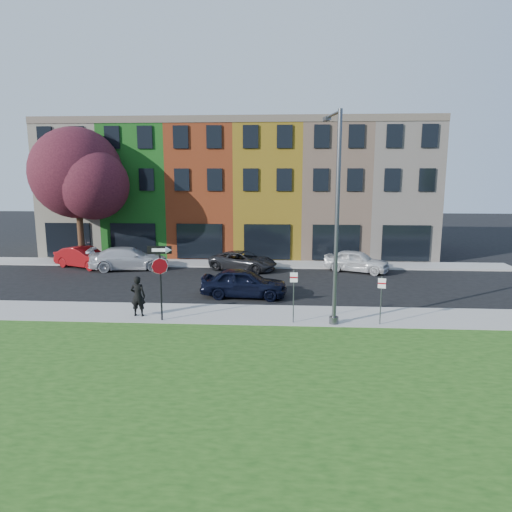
# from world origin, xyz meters

# --- Properties ---
(ground) EXTENTS (120.00, 120.00, 0.00)m
(ground) POSITION_xyz_m (0.00, 0.00, 0.00)
(ground) COLOR black
(ground) RESTS_ON ground
(sidewalk_near) EXTENTS (40.00, 3.00, 0.12)m
(sidewalk_near) POSITION_xyz_m (2.00, 3.00, 0.06)
(sidewalk_near) COLOR gray
(sidewalk_near) RESTS_ON ground
(sidewalk_far) EXTENTS (40.00, 2.40, 0.12)m
(sidewalk_far) POSITION_xyz_m (-3.00, 15.00, 0.06)
(sidewalk_far) COLOR gray
(sidewalk_far) RESTS_ON ground
(rowhouse_block) EXTENTS (30.00, 10.12, 10.00)m
(rowhouse_block) POSITION_xyz_m (-2.50, 21.18, 4.99)
(rowhouse_block) COLOR beige
(rowhouse_block) RESTS_ON ground
(stop_sign) EXTENTS (1.05, 0.12, 3.28)m
(stop_sign) POSITION_xyz_m (-4.06, 1.92, 2.44)
(stop_sign) COLOR black
(stop_sign) RESTS_ON sidewalk_near
(man) EXTENTS (0.67, 0.45, 1.83)m
(man) POSITION_xyz_m (-5.26, 2.44, 1.03)
(man) COLOR black
(man) RESTS_ON sidewalk_near
(sedan_near) EXTENTS (2.40, 4.75, 1.54)m
(sedan_near) POSITION_xyz_m (-0.83, 6.38, 0.77)
(sedan_near) COLOR black
(sedan_near) RESTS_ON ground
(parked_car_red) EXTENTS (4.82, 5.56, 1.46)m
(parked_car_red) POSITION_xyz_m (-12.56, 13.30, 0.73)
(parked_car_red) COLOR maroon
(parked_car_red) RESTS_ON ground
(parked_car_silver) EXTENTS (4.21, 6.08, 1.52)m
(parked_car_silver) POSITION_xyz_m (-9.26, 12.90, 0.76)
(parked_car_silver) COLOR #B3B4B8
(parked_car_silver) RESTS_ON ground
(parked_car_dark) EXTENTS (4.93, 5.87, 1.27)m
(parked_car_dark) POSITION_xyz_m (-1.49, 13.17, 0.63)
(parked_car_dark) COLOR black
(parked_car_dark) RESTS_ON ground
(parked_car_white) EXTENTS (4.80, 5.48, 1.44)m
(parked_car_white) POSITION_xyz_m (6.06, 13.13, 0.72)
(parked_car_white) COLOR silver
(parked_car_white) RESTS_ON ground
(street_lamp) EXTENTS (0.70, 2.56, 8.83)m
(street_lamp) POSITION_xyz_m (3.37, 2.09, 4.57)
(street_lamp) COLOR #494B4F
(street_lamp) RESTS_ON sidewalk_near
(parking_sign_a) EXTENTS (0.32, 0.08, 2.31)m
(parking_sign_a) POSITION_xyz_m (1.67, 1.95, 1.55)
(parking_sign_a) COLOR #494B4F
(parking_sign_a) RESTS_ON sidewalk_near
(parking_sign_b) EXTENTS (0.32, 0.12, 2.09)m
(parking_sign_b) POSITION_xyz_m (5.34, 1.90, 1.43)
(parking_sign_b) COLOR #494B4F
(parking_sign_b) RESTS_ON sidewalk_near
(tree_purple) EXTENTS (7.66, 6.71, 9.54)m
(tree_purple) POSITION_xyz_m (-13.33, 14.99, 6.31)
(tree_purple) COLOR #302110
(tree_purple) RESTS_ON sidewalk_far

